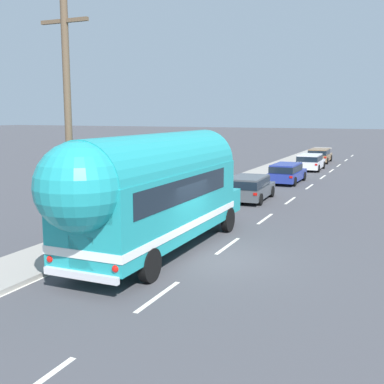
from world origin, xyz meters
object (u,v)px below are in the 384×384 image
at_px(painted_bus, 152,189).
at_px(car_fourth, 319,155).
at_px(car_lead, 249,187).
at_px(car_second, 287,172).
at_px(car_third, 310,161).
at_px(utility_pole, 68,124).

relative_size(painted_bus, car_fourth, 2.41).
xyz_separation_m(car_lead, car_fourth, (-0.04, 23.40, -0.00)).
bearing_deg(car_second, car_third, 89.75).
bearing_deg(car_second, car_fourth, 91.29).
distance_m(car_second, car_fourth, 15.68).
height_order(car_lead, car_fourth, same).
height_order(utility_pole, car_second, utility_pole).
xyz_separation_m(utility_pole, car_lead, (2.40, 12.50, -3.63)).
bearing_deg(painted_bus, car_lead, 90.97).
distance_m(car_lead, car_third, 16.29).
xyz_separation_m(utility_pole, painted_bus, (2.59, 0.94, -2.12)).
bearing_deg(car_third, car_fourth, 93.15).
xyz_separation_m(utility_pole, car_second, (2.71, 20.23, -3.64)).
xyz_separation_m(car_lead, car_second, (0.32, 7.72, -0.01)).
height_order(utility_pole, car_third, utility_pole).
height_order(painted_bus, car_lead, painted_bus).
relative_size(car_lead, car_third, 0.97).
distance_m(painted_bus, car_fourth, 34.99).
distance_m(painted_bus, car_third, 27.89).
relative_size(utility_pole, car_second, 1.87).
bearing_deg(utility_pole, car_lead, 79.15).
bearing_deg(car_lead, car_third, 88.76).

